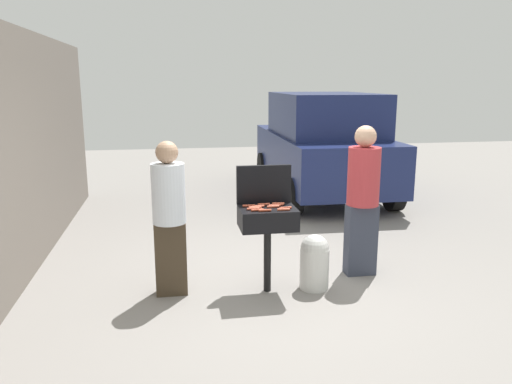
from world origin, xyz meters
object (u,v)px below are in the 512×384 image
object	(u,v)px
hot_dog_6	(284,210)
hot_dog_8	(277,205)
parked_minivan	(322,144)
bbq_grill	(268,221)
hot_dog_1	(257,210)
hot_dog_4	(278,204)
hot_dog_11	(275,205)
propane_tank	(314,261)
person_right	(363,195)
hot_dog_2	(273,207)
hot_dog_7	(264,204)
person_left	(169,213)
hot_dog_10	(255,207)
hot_dog_12	(258,206)
hot_dog_9	(265,210)
hot_dog_13	(253,209)
hot_dog_3	(249,206)
hot_dog_5	(255,208)
hot_dog_0	(285,208)

from	to	relation	value
hot_dog_6	hot_dog_8	xyz separation A→B (m)	(-0.02, 0.22, 0.00)
hot_dog_8	parked_minivan	xyz separation A→B (m)	(1.88, 4.45, 0.08)
bbq_grill	hot_dog_1	xyz separation A→B (m)	(-0.13, -0.12, 0.16)
hot_dog_4	hot_dog_11	xyz separation A→B (m)	(-0.06, -0.07, 0.00)
propane_tank	person_right	distance (m)	0.97
hot_dog_2	hot_dog_8	world-z (taller)	same
hot_dog_8	propane_tank	distance (m)	0.75
hot_dog_7	person_left	size ratio (longest dim) A/B	0.08
hot_dog_10	person_right	bearing A→B (deg)	13.21
hot_dog_7	propane_tank	world-z (taller)	hot_dog_7
hot_dog_8	person_right	world-z (taller)	person_right
person_right	bbq_grill	bearing A→B (deg)	9.48
hot_dog_12	hot_dog_8	bearing A→B (deg)	8.47
person_left	person_right	bearing A→B (deg)	13.02
hot_dog_9	person_right	world-z (taller)	person_right
hot_dog_2	person_left	world-z (taller)	person_left
hot_dog_2	hot_dog_4	world-z (taller)	same
hot_dog_6	hot_dog_9	size ratio (longest dim) A/B	1.00
hot_dog_8	hot_dog_13	distance (m)	0.32
hot_dog_7	hot_dog_8	bearing A→B (deg)	-13.97
bbq_grill	hot_dog_11	bearing A→B (deg)	25.61
hot_dog_3	hot_dog_13	size ratio (longest dim) A/B	1.00
hot_dog_4	hot_dog_5	bearing A→B (deg)	-152.08
hot_dog_4	hot_dog_13	bearing A→B (deg)	-150.20
hot_dog_1	hot_dog_5	size ratio (longest dim) A/B	1.00
bbq_grill	hot_dog_12	bearing A→B (deg)	157.24
hot_dog_13	parked_minivan	size ratio (longest dim) A/B	0.03
hot_dog_4	propane_tank	xyz separation A→B (m)	(0.38, -0.13, -0.63)
hot_dog_5	hot_dog_8	distance (m)	0.28
hot_dog_10	parked_minivan	bearing A→B (deg)	64.77
hot_dog_5	hot_dog_4	bearing A→B (deg)	27.92
hot_dog_5	parked_minivan	bearing A→B (deg)	64.91
hot_dog_7	hot_dog_12	xyz separation A→B (m)	(-0.07, -0.07, 0.00)
hot_dog_13	hot_dog_7	bearing A→B (deg)	49.40
hot_dog_3	hot_dog_11	world-z (taller)	same
hot_dog_7	hot_dog_13	bearing A→B (deg)	-130.60
person_left	parked_minivan	world-z (taller)	parked_minivan
hot_dog_12	hot_dog_13	size ratio (longest dim) A/B	1.00
hot_dog_2	person_left	size ratio (longest dim) A/B	0.08
parked_minivan	propane_tank	bearing A→B (deg)	73.08
hot_dog_6	hot_dog_7	bearing A→B (deg)	122.64
person_left	person_right	distance (m)	2.22
hot_dog_0	propane_tank	world-z (taller)	hot_dog_0
hot_dog_3	hot_dog_7	bearing A→B (deg)	10.82
hot_dog_8	parked_minivan	size ratio (longest dim) A/B	0.03
hot_dog_3	propane_tank	world-z (taller)	hot_dog_3
hot_dog_7	parked_minivan	bearing A→B (deg)	65.44
hot_dog_8	person_right	distance (m)	1.09
hot_dog_10	parked_minivan	xyz separation A→B (m)	(2.14, 4.53, 0.08)
hot_dog_0	hot_dog_3	world-z (taller)	same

